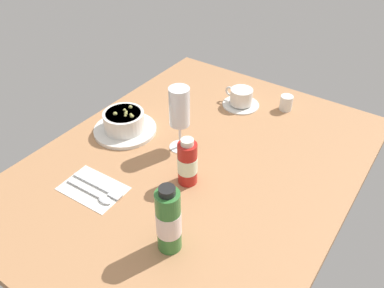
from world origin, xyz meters
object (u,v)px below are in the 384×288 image
Objects in this scene: creamer_jug at (286,103)px; sauce_bottle_green at (169,221)px; porridge_bowl at (124,123)px; coffee_cup at (241,98)px; cutlery_setting at (94,189)px; wine_glass at (179,110)px; sauce_bottle_red at (187,163)px.

sauce_bottle_green reaches higher than creamer_jug.
coffee_cup is (-34.54, 22.46, -0.46)cm from porridge_bowl.
wine_glass is at bearing 164.09° from cutlery_setting.
porridge_bowl is 54.82cm from creamer_jug.
porridge_bowl is 26.91cm from cutlery_setting.
sauce_bottle_red is at bearing 9.56° from coffee_cup.
creamer_jug is 68.64cm from sauce_bottle_green.
porridge_bowl is at bearing -41.63° from creamer_jug.
porridge_bowl reaches higher than coffee_cup.
sauce_bottle_green is at bearing 83.58° from cutlery_setting.
sauce_bottle_red is (42.05, 7.08, 3.60)cm from coffee_cup.
coffee_cup reaches higher than cutlery_setting.
sauce_bottle_red is at bearing 75.74° from porridge_bowl.
sauce_bottle_red is (-16.79, 18.38, 6.19)cm from cutlery_setting.
cutlery_setting is 28.81cm from sauce_bottle_green.
porridge_bowl is 47.62cm from sauce_bottle_green.
coffee_cup is at bearing 173.80° from wine_glass.
porridge_bowl is 21.84cm from wine_glass.
creamer_jug is (-40.97, 36.41, -0.64)cm from porridge_bowl.
porridge_bowl is at bearing -79.60° from wine_glass.
coffee_cup is 0.65× the size of wine_glass.
wine_glass is (37.47, -17.32, 10.65)cm from creamer_jug.
porridge_bowl is at bearing -125.35° from sauce_bottle_green.
wine_glass is (31.04, -3.37, 10.47)cm from coffee_cup.
cutlery_setting is at bearing -47.59° from sauce_bottle_red.
creamer_jug is (-6.43, 13.95, -0.18)cm from coffee_cup.
cutlery_setting is 25.65cm from sauce_bottle_red.
sauce_bottle_red reaches higher than creamer_jug.
sauce_bottle_green is at bearing 32.29° from wine_glass.
sauce_bottle_green is (3.09, 27.45, 8.18)cm from cutlery_setting.
sauce_bottle_red is at bearing -8.06° from creamer_jug.
creamer_jug reaches higher than cutlery_setting.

